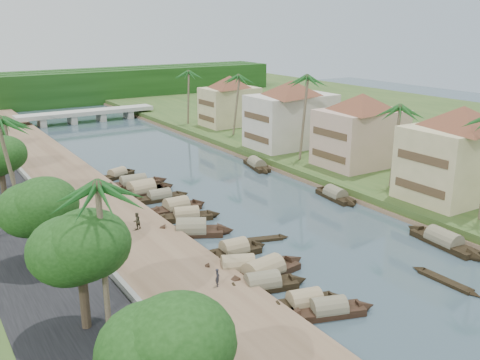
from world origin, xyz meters
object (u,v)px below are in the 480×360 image
person_near (218,277)px  bridge (86,114)px  building_near (459,151)px  sampan_1 (305,303)px  sampan_0 (328,310)px

person_near → bridge: bearing=18.3°
building_near → sampan_1: 30.05m
building_near → sampan_1: building_near is taller
bridge → building_near: 76.54m
bridge → sampan_0: (-8.43, -84.15, -1.31)m
building_near → sampan_0: building_near is taller
building_near → sampan_0: size_ratio=2.01×
sampan_0 → sampan_1: bearing=133.6°
sampan_1 → building_near: bearing=30.7°
bridge → building_near: size_ratio=1.89×
bridge → sampan_0: 84.58m
sampan_0 → sampan_1: (-0.78, 1.69, 0.00)m
bridge → sampan_0: bearing=-95.7°
bridge → sampan_0: bridge is taller
building_near → person_near: size_ratio=10.45×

